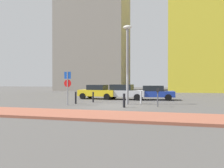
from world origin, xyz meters
TOP-DOWN VIEW (x-y plane):
  - ground_plane at (0.00, 0.00)m, footprint 120.00×120.00m
  - sidewalk_brick at (0.00, -5.07)m, footprint 40.00×3.04m
  - parked_car_yellow at (-3.41, 6.47)m, footprint 4.11×2.32m
  - parked_car_silver at (-0.54, 6.36)m, footprint 4.37×2.13m
  - parked_car_blue at (2.43, 6.66)m, footprint 4.24×2.26m
  - parking_sign_post at (-3.73, -0.19)m, footprint 0.60×0.10m
  - parking_meter at (3.16, 0.33)m, footprint 0.18×0.14m
  - street_lamp at (0.69, 1.56)m, footprint 0.70×0.36m
  - traffic_bollard_near at (0.85, -0.61)m, footprint 0.17×0.17m
  - traffic_bollard_mid at (-2.63, 2.69)m, footprint 0.14×0.14m
  - traffic_bollard_far at (1.68, 2.39)m, footprint 0.15×0.15m
  - traffic_bollard_edge at (-3.54, 0.92)m, footprint 0.15×0.15m
  - building_colorful_midrise at (12.78, 29.12)m, footprint 18.02×12.49m
  - building_under_construction at (-11.64, 29.09)m, footprint 14.06×10.01m

SIDE VIEW (x-z plane):
  - ground_plane at x=0.00m, z-range 0.00..0.00m
  - sidewalk_brick at x=0.00m, z-range 0.00..0.14m
  - traffic_bollard_mid at x=-2.63m, z-range 0.00..0.93m
  - traffic_bollard_near at x=0.85m, z-range 0.00..0.99m
  - traffic_bollard_edge at x=-3.54m, z-range 0.00..1.01m
  - traffic_bollard_far at x=1.68m, z-range 0.00..1.06m
  - parked_car_blue at x=2.43m, z-range 0.03..1.47m
  - parked_car_yellow at x=-3.41m, z-range 0.02..1.53m
  - parked_car_silver at x=-0.54m, z-range 0.03..1.58m
  - parking_meter at x=3.16m, z-range 0.20..1.56m
  - parking_sign_post at x=-3.73m, z-range 0.34..2.98m
  - street_lamp at x=0.69m, z-range 0.61..7.00m
  - building_under_construction at x=-11.64m, z-range 0.00..24.43m
  - building_colorful_midrise at x=12.78m, z-range 0.00..24.92m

